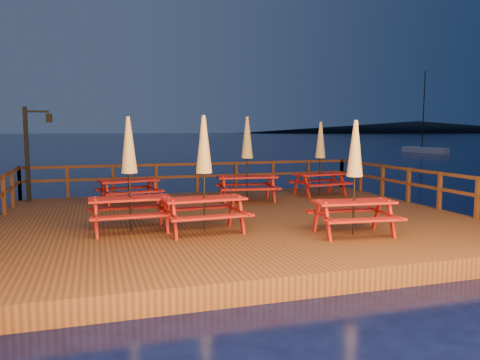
{
  "coord_description": "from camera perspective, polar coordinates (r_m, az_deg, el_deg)",
  "views": [
    {
      "loc": [
        -3.48,
        -11.59,
        2.73
      ],
      "look_at": [
        0.3,
        0.6,
        1.31
      ],
      "focal_mm": 35.0,
      "sensor_mm": 36.0,
      "label": 1
    }
  ],
  "objects": [
    {
      "name": "ground",
      "position": [
        12.4,
        -0.5,
        -6.36
      ],
      "size": [
        500.0,
        500.0,
        0.0
      ],
      "primitive_type": "plane",
      "color": "black",
      "rests_on": "ground"
    },
    {
      "name": "picnic_table_3",
      "position": [
        10.38,
        -4.4,
        0.94
      ],
      "size": [
        1.91,
        1.61,
        2.6
      ],
      "rotation": [
        0.0,
        0.0,
        0.06
      ],
      "color": "maroon",
      "rests_on": "deck"
    },
    {
      "name": "deck_piles",
      "position": [
        12.47,
        -0.5,
        -7.7
      ],
      "size": [
        11.44,
        9.44,
        1.4
      ],
      "color": "#3D2813",
      "rests_on": "ground"
    },
    {
      "name": "picnic_table_2",
      "position": [
        14.84,
        0.87,
        2.74
      ],
      "size": [
        2.05,
        1.76,
        2.68
      ],
      "rotation": [
        0.0,
        0.0,
        -0.12
      ],
      "color": "maroon",
      "rests_on": "deck"
    },
    {
      "name": "railing",
      "position": [
        13.9,
        -2.62,
        -0.12
      ],
      "size": [
        11.8,
        9.75,
        1.1
      ],
      "color": "#3D2813",
      "rests_on": "deck"
    },
    {
      "name": "sailboat",
      "position": [
        55.63,
        21.57,
        3.4
      ],
      "size": [
        1.49,
        6.2,
        9.13
      ],
      "rotation": [
        0.0,
        0.0,
        0.07
      ],
      "color": "silver",
      "rests_on": "ground"
    },
    {
      "name": "picnic_table_1",
      "position": [
        10.42,
        13.78,
        0.5
      ],
      "size": [
        1.88,
        1.6,
        2.5
      ],
      "rotation": [
        0.0,
        0.0,
        -0.1
      ],
      "color": "maroon",
      "rests_on": "deck"
    },
    {
      "name": "headland_right",
      "position": [
        306.42,
        20.83,
        6.07
      ],
      "size": [
        230.4,
        86.4,
        7.0
      ],
      "primitive_type": "ellipsoid",
      "color": "black",
      "rests_on": "ground"
    },
    {
      "name": "lamp_post",
      "position": [
        16.26,
        -24.03,
        3.92
      ],
      "size": [
        0.85,
        0.18,
        3.0
      ],
      "color": "black",
      "rests_on": "deck"
    },
    {
      "name": "deck",
      "position": [
        12.36,
        -0.5,
        -5.45
      ],
      "size": [
        12.0,
        10.0,
        0.4
      ],
      "primitive_type": "cube",
      "color": "#422A15",
      "rests_on": "ground"
    },
    {
      "name": "picnic_table_5",
      "position": [
        10.73,
        -13.34,
        0.9
      ],
      "size": [
        1.85,
        1.54,
        2.58
      ],
      "rotation": [
        0.0,
        0.0,
        0.03
      ],
      "color": "maroon",
      "rests_on": "deck"
    },
    {
      "name": "picnic_table_4",
      "position": [
        14.59,
        -13.47,
        2.18
      ],
      "size": [
        2.04,
        1.81,
        2.53
      ],
      "rotation": [
        0.0,
        0.0,
        0.22
      ],
      "color": "maroon",
      "rests_on": "deck"
    },
    {
      "name": "picnic_table_0",
      "position": [
        16.38,
        9.75,
        2.73
      ],
      "size": [
        1.96,
        1.69,
        2.54
      ],
      "rotation": [
        0.0,
        0.0,
        0.14
      ],
      "color": "maroon",
      "rests_on": "deck"
    }
  ]
}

